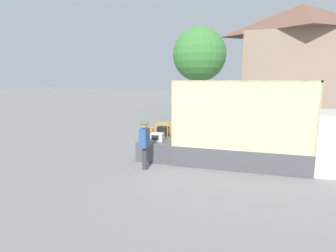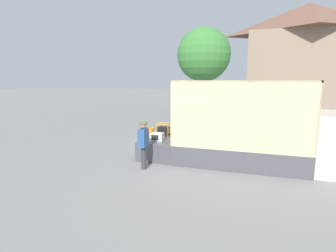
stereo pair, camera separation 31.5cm
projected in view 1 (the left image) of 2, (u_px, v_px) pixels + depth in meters
ground_plane at (179, 157)px, 10.80m from camera, size 160.00×160.00×0.00m
box_truck at (286, 142)px, 9.55m from camera, size 6.86×2.42×3.11m
tailgate_deck at (162, 147)px, 10.94m from camera, size 1.45×2.30×0.75m
microwave at (158, 137)px, 10.37m from camera, size 0.47×0.35×0.30m
portable_generator at (163, 131)px, 11.25m from camera, size 0.56×0.45×0.55m
orange_bucket at (150, 133)px, 10.99m from camera, size 0.30×0.30×0.39m
worker_person at (145, 141)px, 9.11m from camera, size 0.30×0.44×1.69m
house_backdrop at (298, 60)px, 23.06m from camera, size 9.87×6.59×9.52m
street_tree at (199, 55)px, 20.01m from camera, size 4.07×4.07×7.05m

